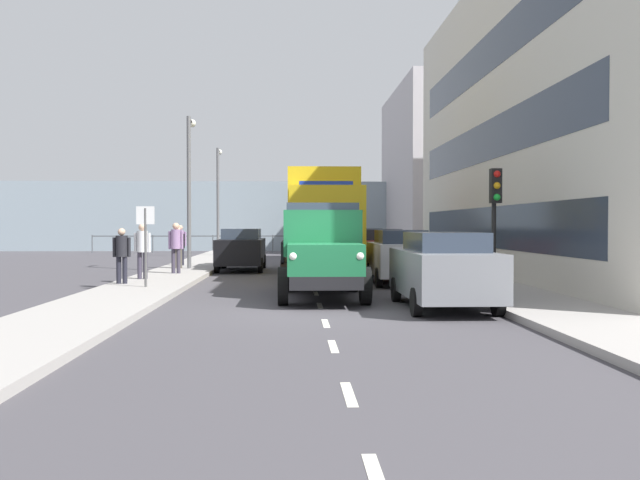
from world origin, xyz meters
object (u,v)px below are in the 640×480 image
at_px(car_red_kerbside_2, 378,250).
at_px(pedestrian_couple_b, 178,244).
at_px(car_white_kerbside_1, 399,256).
at_px(lamp_post_far, 218,191).
at_px(pedestrian_strolling, 122,251).
at_px(pedestrian_with_bag, 142,246).
at_px(car_grey_kerbside_near, 443,269).
at_px(truck_vintage_green, 322,253).
at_px(lorry_cargo_yellow, 322,220).
at_px(car_teal_kerbside_3, 364,245).
at_px(traffic_light_near, 495,202).
at_px(lamp_post_promenade, 190,177).
at_px(pedestrian_couple_a, 176,243).
at_px(car_black_oppositeside_0, 241,249).
at_px(pedestrian_in_dark_coat, 180,242).
at_px(street_sign, 145,232).

xyz_separation_m(car_red_kerbside_2, pedestrian_couple_b, (7.96, -0.45, 0.22)).
bearing_deg(car_white_kerbside_1, lamp_post_far, -66.91).
height_order(pedestrian_strolling, pedestrian_with_bag, pedestrian_with_bag).
relative_size(car_grey_kerbside_near, pedestrian_strolling, 2.72).
bearing_deg(truck_vintage_green, lorry_cargo_yellow, -92.47).
bearing_deg(pedestrian_couple_b, car_teal_kerbside_3, -147.37).
relative_size(car_red_kerbside_2, traffic_light_near, 1.40).
bearing_deg(car_red_kerbside_2, lamp_post_promenade, -3.97).
distance_m(car_white_kerbside_1, car_red_kerbside_2, 5.39).
relative_size(truck_vintage_green, car_white_kerbside_1, 1.46).
height_order(truck_vintage_green, traffic_light_near, traffic_light_near).
xyz_separation_m(car_teal_kerbside_3, traffic_light_near, (-1.90, 14.83, 1.58)).
bearing_deg(pedestrian_couple_a, car_white_kerbside_1, 158.51).
distance_m(car_white_kerbside_1, car_black_oppositeside_0, 8.63).
relative_size(car_black_oppositeside_0, lamp_post_far, 0.74).
distance_m(car_grey_kerbside_near, pedestrian_couple_b, 14.53).
distance_m(car_grey_kerbside_near, car_teal_kerbside_3, 17.25).
relative_size(car_white_kerbside_1, pedestrian_in_dark_coat, 2.24).
height_order(truck_vintage_green, car_black_oppositeside_0, truck_vintage_green).
bearing_deg(car_grey_kerbside_near, pedestrian_strolling, -31.01).
bearing_deg(car_grey_kerbside_near, car_black_oppositeside_0, -66.98).
bearing_deg(traffic_light_near, pedestrian_with_bag, -23.41).
height_order(pedestrian_couple_b, lamp_post_promenade, lamp_post_promenade).
bearing_deg(lamp_post_promenade, lorry_cargo_yellow, 155.09).
height_order(car_white_kerbside_1, lamp_post_far, lamp_post_far).
distance_m(truck_vintage_green, street_sign, 5.25).
bearing_deg(pedestrian_in_dark_coat, car_white_kerbside_1, 136.61).
bearing_deg(car_red_kerbside_2, pedestrian_couple_b, -3.24).
bearing_deg(pedestrian_couple_a, car_teal_kerbside_3, -133.51).
bearing_deg(truck_vintage_green, car_red_kerbside_2, -105.29).
height_order(car_teal_kerbside_3, pedestrian_strolling, pedestrian_strolling).
relative_size(truck_vintage_green, car_grey_kerbside_near, 1.27).
distance_m(car_grey_kerbside_near, car_black_oppositeside_0, 14.07).
relative_size(car_red_kerbside_2, pedestrian_strolling, 2.74).
bearing_deg(car_teal_kerbside_3, car_black_oppositeside_0, 37.99).
bearing_deg(truck_vintage_green, car_black_oppositeside_0, -75.30).
xyz_separation_m(pedestrian_strolling, street_sign, (-0.93, 1.08, 0.57)).
bearing_deg(car_teal_kerbside_3, car_grey_kerbside_near, 90.00).
height_order(pedestrian_with_bag, pedestrian_couple_a, pedestrian_couple_a).
distance_m(car_black_oppositeside_0, lamp_post_promenade, 3.59).
bearing_deg(lamp_post_promenade, car_grey_kerbside_near, 121.57).
xyz_separation_m(pedestrian_with_bag, pedestrian_couple_a, (-0.64, -2.50, 0.02)).
height_order(truck_vintage_green, lorry_cargo_yellow, lorry_cargo_yellow).
xyz_separation_m(car_black_oppositeside_0, lamp_post_promenade, (2.01, 0.73, 2.88)).
bearing_deg(traffic_light_near, car_red_kerbside_2, -78.42).
bearing_deg(pedestrian_couple_a, truck_vintage_green, 124.19).
relative_size(lorry_cargo_yellow, lamp_post_far, 1.33).
xyz_separation_m(lamp_post_far, street_sign, (-0.21, 20.38, -2.16)).
height_order(car_black_oppositeside_0, pedestrian_with_bag, pedestrian_with_bag).
bearing_deg(car_black_oppositeside_0, pedestrian_with_bag, 66.38).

